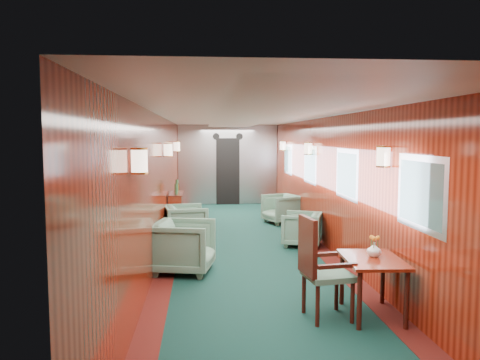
{
  "coord_description": "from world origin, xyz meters",
  "views": [
    {
      "loc": [
        -0.79,
        -8.17,
        2.04
      ],
      "look_at": [
        0.0,
        1.39,
        1.15
      ],
      "focal_mm": 35.0,
      "sensor_mm": 36.0,
      "label": 1
    }
  ],
  "objects_px": {
    "side_chair": "(319,264)",
    "dining_table": "(373,267)",
    "armchair_right_near": "(302,229)",
    "credenza": "(176,212)",
    "armchair_right_far": "(281,209)",
    "armchair_left_far": "(186,223)",
    "armchair_left_near": "(184,247)"
  },
  "relations": [
    {
      "from": "side_chair",
      "to": "credenza",
      "type": "distance_m",
      "value": 5.33
    },
    {
      "from": "armchair_left_near",
      "to": "armchair_left_far",
      "type": "distance_m",
      "value": 2.1
    },
    {
      "from": "side_chair",
      "to": "dining_table",
      "type": "bearing_deg",
      "value": -5.08
    },
    {
      "from": "armchair_left_near",
      "to": "armchair_right_far",
      "type": "relative_size",
      "value": 1.15
    },
    {
      "from": "side_chair",
      "to": "armchair_left_far",
      "type": "relative_size",
      "value": 1.47
    },
    {
      "from": "credenza",
      "to": "armchair_right_far",
      "type": "height_order",
      "value": "credenza"
    },
    {
      "from": "credenza",
      "to": "armchair_right_far",
      "type": "distance_m",
      "value": 2.57
    },
    {
      "from": "dining_table",
      "to": "armchair_right_near",
      "type": "xyz_separation_m",
      "value": [
        -0.06,
        3.46,
        -0.24
      ]
    },
    {
      "from": "dining_table",
      "to": "side_chair",
      "type": "height_order",
      "value": "side_chair"
    },
    {
      "from": "dining_table",
      "to": "armchair_right_far",
      "type": "xyz_separation_m",
      "value": [
        -0.05,
        5.8,
        -0.22
      ]
    },
    {
      "from": "dining_table",
      "to": "side_chair",
      "type": "relative_size",
      "value": 0.8
    },
    {
      "from": "side_chair",
      "to": "credenza",
      "type": "xyz_separation_m",
      "value": [
        -1.84,
        5.0,
        -0.19
      ]
    },
    {
      "from": "dining_table",
      "to": "armchair_right_far",
      "type": "distance_m",
      "value": 5.8
    },
    {
      "from": "dining_table",
      "to": "armchair_left_far",
      "type": "xyz_separation_m",
      "value": [
        -2.23,
        4.02,
        -0.2
      ]
    },
    {
      "from": "armchair_left_near",
      "to": "armchair_right_far",
      "type": "distance_m",
      "value": 4.43
    },
    {
      "from": "armchair_right_near",
      "to": "armchair_right_far",
      "type": "bearing_deg",
      "value": -160.42
    },
    {
      "from": "credenza",
      "to": "armchair_left_near",
      "type": "xyz_separation_m",
      "value": [
        0.28,
        -3.04,
        -0.04
      ]
    },
    {
      "from": "armchair_left_near",
      "to": "armchair_right_far",
      "type": "height_order",
      "value": "armchair_left_near"
    },
    {
      "from": "armchair_left_near",
      "to": "armchair_right_near",
      "type": "bearing_deg",
      "value": -42.52
    },
    {
      "from": "armchair_right_near",
      "to": "armchair_right_far",
      "type": "height_order",
      "value": "armchair_right_far"
    },
    {
      "from": "dining_table",
      "to": "credenza",
      "type": "bearing_deg",
      "value": 119.94
    },
    {
      "from": "armchair_right_near",
      "to": "armchair_right_far",
      "type": "xyz_separation_m",
      "value": [
        0.01,
        2.34,
        0.02
      ]
    },
    {
      "from": "dining_table",
      "to": "armchair_left_near",
      "type": "bearing_deg",
      "value": 142.31
    },
    {
      "from": "dining_table",
      "to": "armchair_left_near",
      "type": "relative_size",
      "value": 1.08
    },
    {
      "from": "side_chair",
      "to": "armchair_left_near",
      "type": "xyz_separation_m",
      "value": [
        -1.56,
        1.95,
        -0.24
      ]
    },
    {
      "from": "armchair_left_far",
      "to": "credenza",
      "type": "bearing_deg",
      "value": 3.85
    },
    {
      "from": "side_chair",
      "to": "armchair_left_near",
      "type": "height_order",
      "value": "side_chair"
    },
    {
      "from": "armchair_right_near",
      "to": "side_chair",
      "type": "bearing_deg",
      "value": 10.67
    },
    {
      "from": "side_chair",
      "to": "armchair_right_near",
      "type": "height_order",
      "value": "side_chair"
    },
    {
      "from": "dining_table",
      "to": "armchair_right_near",
      "type": "distance_m",
      "value": 3.47
    },
    {
      "from": "armchair_left_far",
      "to": "armchair_right_far",
      "type": "relative_size",
      "value": 1.06
    },
    {
      "from": "dining_table",
      "to": "armchair_left_near",
      "type": "xyz_separation_m",
      "value": [
        -2.19,
        1.92,
        -0.17
      ]
    }
  ]
}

